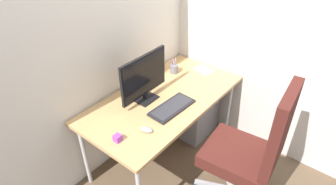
{
  "coord_description": "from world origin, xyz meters",
  "views": [
    {
      "loc": [
        -1.54,
        -1.28,
        2.12
      ],
      "look_at": [
        -0.03,
        -0.08,
        0.8
      ],
      "focal_mm": 30.39,
      "sensor_mm": 36.0,
      "label": 1
    }
  ],
  "objects": [
    {
      "name": "monitor",
      "position": [
        -0.12,
        0.11,
        0.92
      ],
      "size": [
        0.5,
        0.15,
        0.41
      ],
      "color": "black",
      "rests_on": "desk"
    },
    {
      "name": "desk_clamp_accessory",
      "position": [
        -0.62,
        -0.09,
        0.73
      ],
      "size": [
        0.05,
        0.05,
        0.05
      ],
      "primitive_type": "cube",
      "color": "purple",
      "rests_on": "desk"
    },
    {
      "name": "filing_cabinet",
      "position": [
        0.48,
        0.08,
        0.31
      ],
      "size": [
        0.42,
        0.56,
        0.61
      ],
      "color": "slate",
      "rests_on": "ground_plane"
    },
    {
      "name": "ground_plane",
      "position": [
        0.0,
        0.0,
        0.0
      ],
      "size": [
        8.0,
        8.0,
        0.0
      ],
      "primitive_type": "plane",
      "color": "brown"
    },
    {
      "name": "wall_side_right",
      "position": [
        0.76,
        -0.24,
        1.4
      ],
      "size": [
        0.04,
        2.44,
        2.8
      ],
      "primitive_type": "cube",
      "color": "silver",
      "rests_on": "ground_plane"
    },
    {
      "name": "desk",
      "position": [
        0.0,
        0.0,
        0.65
      ],
      "size": [
        1.47,
        0.76,
        0.7
      ],
      "color": "tan",
      "rests_on": "ground_plane"
    },
    {
      "name": "notebook",
      "position": [
        0.61,
        -0.03,
        0.71
      ],
      "size": [
        0.16,
        0.2,
        0.01
      ],
      "primitive_type": "cube",
      "rotation": [
        0.0,
        0.0,
        -0.21
      ],
      "color": "silver",
      "rests_on": "desk"
    },
    {
      "name": "keyboard",
      "position": [
        -0.08,
        -0.16,
        0.71
      ],
      "size": [
        0.41,
        0.2,
        0.02
      ],
      "color": "black",
      "rests_on": "desk"
    },
    {
      "name": "mouse",
      "position": [
        -0.41,
        -0.18,
        0.72
      ],
      "size": [
        0.08,
        0.11,
        0.03
      ],
      "primitive_type": "ellipsoid",
      "rotation": [
        0.0,
        0.0,
        0.26
      ],
      "color": "#9EA0A5",
      "rests_on": "desk"
    },
    {
      "name": "wall_back",
      "position": [
        0.0,
        0.41,
        1.4
      ],
      "size": [
        3.15,
        0.04,
        2.8
      ],
      "primitive_type": "cube",
      "color": "silver",
      "rests_on": "ground_plane"
    },
    {
      "name": "pen_holder",
      "position": [
        0.39,
        0.19,
        0.74
      ],
      "size": [
        0.08,
        0.08,
        0.16
      ],
      "color": "slate",
      "rests_on": "desk"
    },
    {
      "name": "office_chair",
      "position": [
        0.01,
        -0.83,
        0.6
      ],
      "size": [
        0.62,
        0.63,
        1.16
      ],
      "color": "black",
      "rests_on": "ground_plane"
    }
  ]
}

